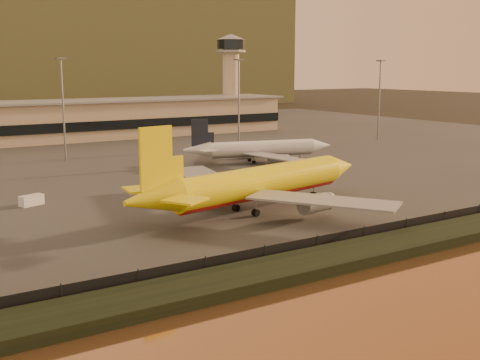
% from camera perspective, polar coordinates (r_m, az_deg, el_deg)
% --- Properties ---
extents(ground, '(900.00, 900.00, 0.00)m').
position_cam_1_polar(ground, '(89.97, 4.95, -4.33)').
color(ground, black).
rests_on(ground, ground).
extents(embankment, '(320.00, 7.00, 1.40)m').
position_cam_1_polar(embankment, '(77.52, 12.65, -6.48)').
color(embankment, black).
rests_on(embankment, ground).
extents(tarmac, '(320.00, 220.00, 0.20)m').
position_cam_1_polar(tarmac, '(173.82, -14.42, 2.64)').
color(tarmac, '#2D2D2D').
rests_on(tarmac, ground).
extents(perimeter_fence, '(300.00, 0.05, 2.20)m').
position_cam_1_polar(perimeter_fence, '(80.09, 10.64, -5.40)').
color(perimeter_fence, black).
rests_on(perimeter_fence, tarmac).
extents(terminal_building, '(202.00, 25.00, 12.60)m').
position_cam_1_polar(terminal_building, '(198.97, -21.26, 5.00)').
color(terminal_building, tan).
rests_on(terminal_building, tarmac).
extents(control_tower, '(11.20, 11.20, 35.50)m').
position_cam_1_polar(control_tower, '(234.75, -0.86, 10.23)').
color(control_tower, tan).
rests_on(control_tower, tarmac).
extents(apron_light_masts, '(152.20, 12.20, 25.40)m').
position_cam_1_polar(apron_light_masts, '(159.37, -7.22, 7.84)').
color(apron_light_masts, slate).
rests_on(apron_light_masts, tarmac).
extents(dhl_cargo_jet, '(50.32, 48.57, 15.09)m').
position_cam_1_polar(dhl_cargo_jet, '(97.01, 1.69, -0.35)').
color(dhl_cargo_jet, yellow).
rests_on(dhl_cargo_jet, tarmac).
extents(white_narrowbody_jet, '(37.91, 36.27, 11.02)m').
position_cam_1_polar(white_narrowbody_jet, '(147.90, 1.87, 2.96)').
color(white_narrowbody_jet, silver).
rests_on(white_narrowbody_jet, tarmac).
extents(gse_vehicle_yellow, '(3.81, 2.24, 1.61)m').
position_cam_1_polar(gse_vehicle_yellow, '(119.28, 0.81, -0.09)').
color(gse_vehicle_yellow, yellow).
rests_on(gse_vehicle_yellow, tarmac).
extents(gse_vehicle_white, '(4.29, 2.99, 1.77)m').
position_cam_1_polar(gse_vehicle_white, '(107.54, -19.17, -1.83)').
color(gse_vehicle_white, silver).
rests_on(gse_vehicle_white, tarmac).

